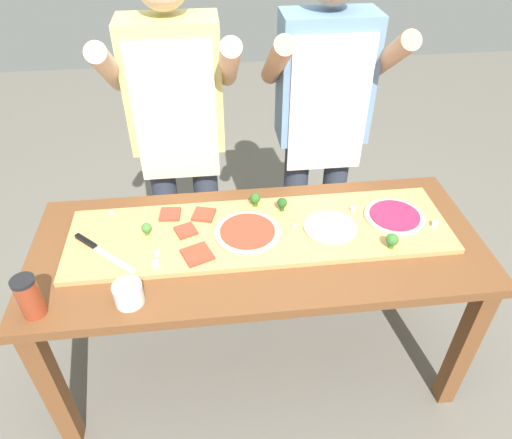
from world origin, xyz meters
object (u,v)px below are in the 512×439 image
object	(u,v)px
cheese_crumble_f	(112,213)
sauce_jar	(29,297)
pizza_whole_white_garlic	(330,227)
broccoli_floret_center_right	(392,240)
cheese_crumble_c	(353,209)
cheese_crumble_a	(157,253)
flour_cup	(129,295)
pizza_slice_near_left	(170,214)
cheese_crumble_b	(294,226)
pizza_slice_far_left	(197,254)
cheese_crumble_e	(155,264)
pizza_whole_tomato_red	(248,232)
cook_right	(322,117)
prep_table	(258,261)
pizza_slice_near_right	(204,215)
chefs_knife	(96,248)
broccoli_floret_back_left	(255,199)
cook_left	(178,125)
pizza_whole_beet_magenta	(395,216)
cheese_crumble_d	(435,224)
broccoli_floret_front_right	(282,203)
broccoli_floret_back_right	(147,228)
pizza_slice_center	(186,231)

from	to	relation	value
cheese_crumble_f	sauce_jar	distance (m)	0.52
pizza_whole_white_garlic	broccoli_floret_center_right	world-z (taller)	broccoli_floret_center_right
broccoli_floret_center_right	cheese_crumble_c	size ratio (longest dim) A/B	3.24
cheese_crumble_a	flour_cup	xyz separation A→B (m)	(-0.08, -0.20, 0.00)
pizza_slice_near_left	cheese_crumble_b	bearing A→B (deg)	-15.29
pizza_slice_far_left	cheese_crumble_e	world-z (taller)	cheese_crumble_e
pizza_whole_tomato_red	cook_right	size ratio (longest dim) A/B	0.16
prep_table	broccoli_floret_center_right	distance (m)	0.53
pizza_slice_near_left	pizza_slice_near_right	bearing A→B (deg)	-7.74
chefs_knife	cook_right	xyz separation A→B (m)	(0.97, 0.54, 0.21)
broccoli_floret_back_left	cheese_crumble_c	size ratio (longest dim) A/B	3.20
pizza_slice_near_left	cook_left	world-z (taller)	cook_left
pizza_whole_beet_magenta	chefs_knife	bearing A→B (deg)	-177.39
flour_cup	sauce_jar	xyz separation A→B (m)	(-0.30, -0.01, 0.04)
flour_cup	broccoli_floret_center_right	bearing A→B (deg)	8.43
broccoli_floret_back_left	cheese_crumble_d	size ratio (longest dim) A/B	2.78
pizza_whole_white_garlic	broccoli_floret_back_left	size ratio (longest dim) A/B	3.49
prep_table	cheese_crumble_f	xyz separation A→B (m)	(-0.58, 0.21, 0.13)
pizza_slice_near_left	flour_cup	distance (m)	0.45
pizza_whole_tomato_red	broccoli_floret_front_right	xyz separation A→B (m)	(0.16, 0.13, 0.03)
pizza_whole_tomato_red	broccoli_floret_back_left	bearing A→B (deg)	74.17
pizza_whole_beet_magenta	pizza_slice_near_right	size ratio (longest dim) A/B	2.88
pizza_whole_white_garlic	chefs_knife	bearing A→B (deg)	-178.96
broccoli_floret_front_right	cheese_crumble_b	size ratio (longest dim) A/B	4.23
broccoli_floret_back_right	cheese_crumble_a	size ratio (longest dim) A/B	3.16
pizza_slice_near_right	broccoli_floret_center_right	bearing A→B (deg)	-21.54
cheese_crumble_e	broccoli_floret_front_right	bearing A→B (deg)	28.62
prep_table	pizza_slice_near_right	bearing A→B (deg)	141.95
pizza_whole_beet_magenta	broccoli_floret_back_left	bearing A→B (deg)	165.11
pizza_slice_near_right	cheese_crumble_e	size ratio (longest dim) A/B	3.88
broccoli_floret_center_right	flour_cup	size ratio (longest dim) A/B	0.62
cheese_crumble_b	cheese_crumble_e	size ratio (longest dim) A/B	0.64
pizza_slice_far_left	cheese_crumble_e	bearing A→B (deg)	-165.68
pizza_whole_white_garlic	cheese_crumble_f	xyz separation A→B (m)	(-0.87, 0.19, -0.00)
broccoli_floret_back_right	cheese_crumble_c	size ratio (longest dim) A/B	2.73
broccoli_floret_back_right	pizza_slice_far_left	bearing A→B (deg)	-37.11
pizza_whole_white_garlic	cheese_crumble_f	world-z (taller)	pizza_whole_white_garlic
broccoli_floret_back_left	chefs_knife	bearing A→B (deg)	-162.16
pizza_slice_near_right	broccoli_floret_back_right	world-z (taller)	broccoli_floret_back_right
cheese_crumble_e	pizza_whole_beet_magenta	bearing A→B (deg)	10.28
pizza_slice_center	cook_left	world-z (taller)	cook_left
broccoli_floret_front_right	broccoli_floret_back_right	size ratio (longest dim) A/B	1.14
chefs_knife	pizza_whole_beet_magenta	size ratio (longest dim) A/B	1.02
pizza_whole_beet_magenta	cheese_crumble_c	distance (m)	0.17
broccoli_floret_front_right	flour_cup	bearing A→B (deg)	-144.57
pizza_slice_near_right	broccoli_floret_back_right	distance (m)	0.24
pizza_slice_center	cheese_crumble_f	world-z (taller)	cheese_crumble_f
pizza_slice_center	broccoli_floret_center_right	world-z (taller)	broccoli_floret_center_right
cheese_crumble_b	cook_right	xyz separation A→B (m)	(0.21, 0.50, 0.21)
pizza_whole_beet_magenta	broccoli_floret_center_right	world-z (taller)	broccoli_floret_center_right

